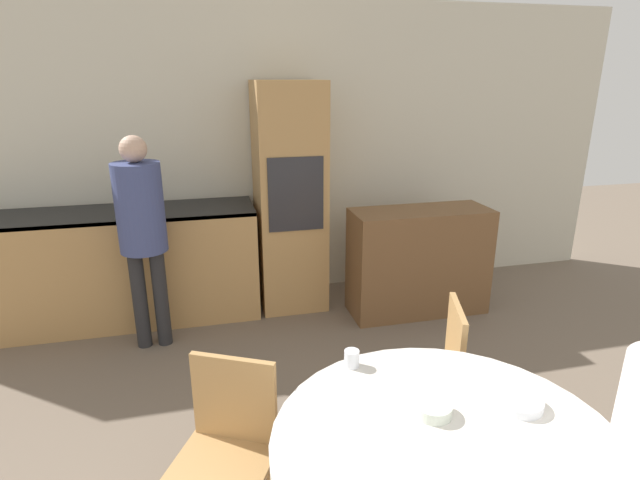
% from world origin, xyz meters
% --- Properties ---
extents(wall_back, '(6.85, 0.05, 2.60)m').
position_xyz_m(wall_back, '(0.00, 4.69, 1.30)').
color(wall_back, beige).
rests_on(wall_back, ground_plane).
extents(kitchen_counter, '(2.44, 0.60, 0.94)m').
position_xyz_m(kitchen_counter, '(-1.36, 4.35, 0.48)').
color(kitchen_counter, tan).
rests_on(kitchen_counter, ground_plane).
extents(oven_unit, '(0.56, 0.59, 1.94)m').
position_xyz_m(oven_unit, '(0.18, 4.36, 0.97)').
color(oven_unit, tan).
rests_on(oven_unit, ground_plane).
extents(sideboard, '(1.17, 0.45, 0.91)m').
position_xyz_m(sideboard, '(1.21, 3.92, 0.46)').
color(sideboard, brown).
rests_on(sideboard, ground_plane).
extents(chair_far_left, '(0.54, 0.54, 0.84)m').
position_xyz_m(chair_far_left, '(-0.53, 2.01, 0.48)').
color(chair_far_left, tan).
rests_on(chair_far_left, ground_plane).
extents(chair_far_right, '(0.51, 0.51, 0.84)m').
position_xyz_m(chair_far_right, '(0.58, 2.34, 0.48)').
color(chair_far_right, tan).
rests_on(chair_far_right, ground_plane).
extents(person_standing, '(0.33, 0.33, 1.59)m').
position_xyz_m(person_standing, '(-0.98, 3.84, 0.98)').
color(person_standing, '#262628').
rests_on(person_standing, ground_plane).
extents(cup, '(0.07, 0.07, 0.08)m').
position_xyz_m(cup, '(0.03, 2.06, 0.79)').
color(cup, silver).
rests_on(cup, dining_table).
extents(bowl_near, '(0.18, 0.18, 0.04)m').
position_xyz_m(bowl_near, '(0.58, 1.63, 0.77)').
color(bowl_near, silver).
rests_on(bowl_near, dining_table).
extents(bowl_centre, '(0.14, 0.14, 0.05)m').
position_xyz_m(bowl_centre, '(0.23, 1.67, 0.77)').
color(bowl_centre, silver).
rests_on(bowl_centre, dining_table).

